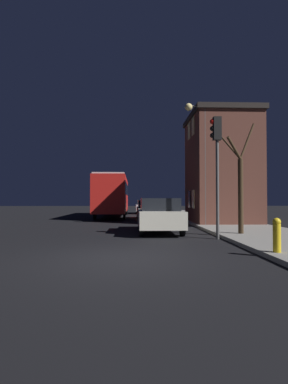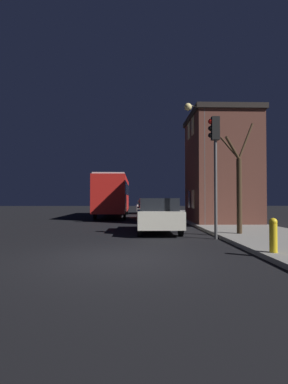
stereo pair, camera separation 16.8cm
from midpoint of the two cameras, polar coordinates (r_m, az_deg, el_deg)
The scene contains 10 objects.
ground_plane at distance 7.99m, azimuth -4.58°, elevation -12.42°, with size 120.00×120.00×0.00m, color black.
brick_building at distance 19.43m, azimuth 14.67°, elevation 4.53°, with size 3.98×4.88×6.73m.
streetlamp at distance 16.96m, azimuth 10.63°, elevation 9.25°, with size 1.18×0.42×6.70m.
traffic_light at distance 11.94m, azimuth 13.70°, elevation 7.48°, with size 0.43×0.24×4.71m.
bare_tree at distance 12.85m, azimuth 17.96°, elevation 1.22°, with size 1.49×1.20×4.61m.
bus at distance 26.28m, azimuth -5.66°, elevation -0.23°, with size 2.42×10.93×3.44m.
car_near_lane at distance 13.87m, azimuth 2.97°, elevation -4.34°, with size 1.88×4.58×1.57m.
car_mid_lane at distance 23.07m, azimuth 1.02°, elevation -3.29°, with size 1.71×4.33×1.45m.
car_far_lane at distance 31.93m, azimuth 0.40°, elevation -2.76°, with size 1.83×4.27×1.46m.
fire_hydrant at distance 8.66m, azimuth 23.92°, elevation -7.38°, with size 0.21×0.21×0.91m.
Camera 2 is at (0.49, -7.83, 1.53)m, focal length 28.00 mm.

